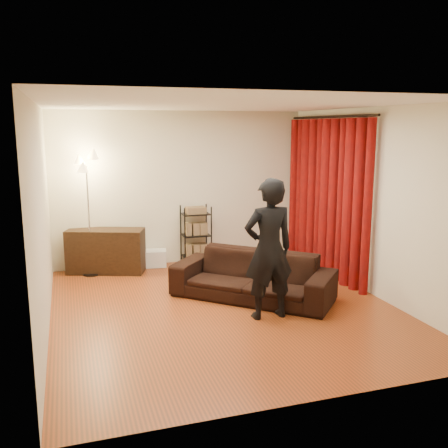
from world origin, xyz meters
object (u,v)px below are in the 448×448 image
object	(u,v)px
person	(269,249)
sofa	(253,276)
wire_shelf	(196,235)
floor_lamp	(89,215)
media_cabinet	(106,251)
storage_boxes	(156,258)

from	to	relation	value
person	sofa	bearing A→B (deg)	-96.79
wire_shelf	floor_lamp	bearing A→B (deg)	159.08
sofa	media_cabinet	size ratio (longest dim) A/B	1.79
sofa	wire_shelf	xyz separation A→B (m)	(-0.31, 2.03, 0.20)
person	media_cabinet	world-z (taller)	person
person	wire_shelf	world-z (taller)	person
person	floor_lamp	bearing A→B (deg)	-53.37
person	media_cabinet	size ratio (longest dim) A/B	1.43
sofa	storage_boxes	bearing A→B (deg)	158.43
sofa	wire_shelf	world-z (taller)	wire_shelf
storage_boxes	wire_shelf	xyz separation A→B (m)	(0.72, -0.03, 0.38)
media_cabinet	person	bearing A→B (deg)	-36.69
sofa	person	size ratio (longest dim) A/B	1.25
sofa	media_cabinet	distance (m)	2.74
floor_lamp	media_cabinet	bearing A→B (deg)	16.98
sofa	storage_boxes	distance (m)	2.32
media_cabinet	wire_shelf	xyz separation A→B (m)	(1.58, 0.05, 0.16)
media_cabinet	wire_shelf	distance (m)	1.59
media_cabinet	floor_lamp	bearing A→B (deg)	-143.49
media_cabinet	storage_boxes	bearing A→B (deg)	25.18
sofa	media_cabinet	world-z (taller)	media_cabinet
storage_boxes	wire_shelf	size ratio (longest dim) A/B	0.34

